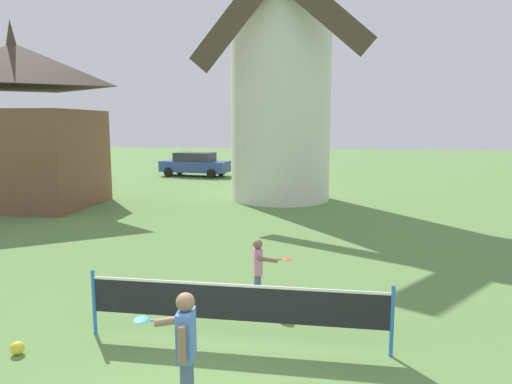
{
  "coord_description": "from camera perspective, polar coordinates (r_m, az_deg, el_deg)",
  "views": [
    {
      "loc": [
        1.51,
        -5.01,
        3.45
      ],
      "look_at": [
        0.08,
        3.85,
        2.14
      ],
      "focal_mm": 33.09,
      "sensor_mm": 36.0,
      "label": 1
    }
  ],
  "objects": [
    {
      "name": "player_far",
      "position": [
        9.19,
        0.35,
        -9.04
      ],
      "size": [
        0.8,
        0.41,
        1.26
      ],
      "color": "slate",
      "rests_on": "ground_plane"
    },
    {
      "name": "chapel",
      "position": [
        22.01,
        -26.9,
        6.95
      ],
      "size": [
        6.42,
        4.78,
        7.6
      ],
      "color": "brown",
      "rests_on": "ground_plane"
    },
    {
      "name": "player_near",
      "position": [
        5.93,
        -8.62,
        -17.85
      ],
      "size": [
        0.83,
        0.52,
        1.5
      ],
      "color": "slate",
      "rests_on": "ground_plane"
    },
    {
      "name": "tennis_net",
      "position": [
        7.54,
        -2.5,
        -13.27
      ],
      "size": [
        4.79,
        0.06,
        1.1
      ],
      "color": "blue",
      "rests_on": "ground_plane"
    },
    {
      "name": "stray_ball",
      "position": [
        8.3,
        -26.88,
        -16.47
      ],
      "size": [
        0.2,
        0.2,
        0.2
      ],
      "primitive_type": "sphere",
      "color": "yellow",
      "rests_on": "ground_plane"
    },
    {
      "name": "windmill",
      "position": [
        21.58,
        3.04,
        16.29
      ],
      "size": [
        7.76,
        5.15,
        13.19
      ],
      "color": "silver",
      "rests_on": "ground_plane"
    },
    {
      "name": "parked_car_blue",
      "position": [
        31.34,
        -7.4,
        3.38
      ],
      "size": [
        4.63,
        2.34,
        1.56
      ],
      "color": "#334C99",
      "rests_on": "ground_plane"
    },
    {
      "name": "parked_car_mustard",
      "position": [
        29.52,
        2.26,
        3.14
      ],
      "size": [
        4.11,
        2.03,
        1.56
      ],
      "color": "#999919",
      "rests_on": "ground_plane"
    }
  ]
}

